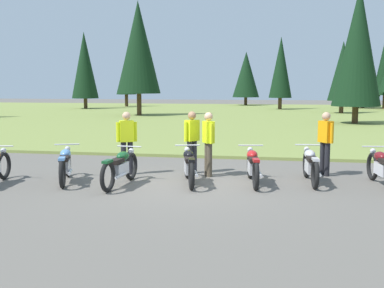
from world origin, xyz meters
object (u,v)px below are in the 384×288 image
Objects in this scene: motorcycle_silver at (311,165)px; rider_near_row_end at (192,138)px; rider_with_back_turned at (325,140)px; motorcycle_red at (253,166)px; rider_in_hivis_vest at (127,139)px; motorcycle_sky_blue at (65,164)px; motorcycle_british_green at (120,167)px; motorcycle_black at (189,166)px; rider_checking_bike at (208,140)px; motorcycle_maroon at (382,168)px.

motorcycle_silver is 3.19m from rider_near_row_end.
rider_with_back_turned and rider_near_row_end have the same top height.
motorcycle_red is 1.25× the size of rider_in_hivis_vest.
motorcycle_silver is at bearing 9.53° from motorcycle_sky_blue.
rider_with_back_turned is (0.43, 1.03, 0.51)m from motorcycle_silver.
rider_in_hivis_vest is (-0.29, 1.37, 0.51)m from motorcycle_british_green.
motorcycle_black is 1.17m from rider_checking_bike.
motorcycle_british_green is 1.26× the size of rider_checking_bike.
motorcycle_maroon is 6.38m from rider_in_hivis_vest.
motorcycle_sky_blue is 1.77m from rider_in_hivis_vest.
motorcycle_maroon is 1.25× the size of rider_with_back_turned.
motorcycle_silver is (4.43, 1.14, 0.00)m from motorcycle_british_green.
rider_checking_bike is at bearing -167.91° from rider_with_back_turned.
motorcycle_red is 2.33m from rider_with_back_turned.
motorcycle_sky_blue is at bearing -148.71° from rider_near_row_end.
rider_near_row_end is (2.83, 1.72, 0.51)m from motorcycle_sky_blue.
motorcycle_sky_blue is 0.96× the size of motorcycle_red.
motorcycle_sky_blue is 1.20× the size of rider_checking_bike.
rider_near_row_end is (1.37, 1.87, 0.51)m from motorcycle_british_green.
motorcycle_sky_blue is at bearing -172.99° from motorcycle_black.
motorcycle_sky_blue is 3.35m from rider_near_row_end.
rider_in_hivis_vest is (-2.16, -0.16, 0.00)m from rider_checking_bike.
rider_near_row_end is at bearing 166.53° from motorcycle_silver.
rider_in_hivis_vest is at bearing 46.09° from motorcycle_sky_blue.
rider_near_row_end is at bearing 145.41° from rider_checking_bike.
motorcycle_maroon is 1.25× the size of rider_in_hivis_vest.
motorcycle_sky_blue and motorcycle_silver have the same top height.
motorcycle_sky_blue is 1.47m from motorcycle_british_green.
motorcycle_red is at bearing -32.99° from rider_near_row_end.
motorcycle_british_green is 2.37m from rider_near_row_end.
rider_with_back_turned and rider_in_hivis_vest have the same top height.
rider_checking_bike reaches higher than motorcycle_british_green.
motorcycle_british_green is at bearing -78.06° from rider_in_hivis_vest.
rider_with_back_turned is at bearing 138.26° from motorcycle_maroon.
motorcycle_red is 1.00× the size of motorcycle_maroon.
motorcycle_maroon is (4.52, 0.57, 0.00)m from motorcycle_black.
rider_with_back_turned reaches higher than motorcycle_maroon.
motorcycle_black is at bearing -24.72° from rider_in_hivis_vest.
rider_near_row_end is at bearing 170.57° from motorcycle_maroon.
rider_in_hivis_vest is (-4.72, 0.23, 0.51)m from motorcycle_silver.
rider_checking_bike is (3.33, 1.38, 0.51)m from motorcycle_sky_blue.
motorcycle_maroon is at bearing -1.64° from motorcycle_silver.
rider_with_back_turned is 1.00× the size of rider_in_hivis_vest.
motorcycle_black is 1.23× the size of rider_checking_bike.
motorcycle_sky_blue is 3.64m from rider_checking_bike.
motorcycle_black is at bearing -170.39° from motorcycle_red.
motorcycle_sky_blue is 3.04m from motorcycle_black.
motorcycle_silver is (5.89, 0.99, 0.00)m from motorcycle_sky_blue.
motorcycle_sky_blue is at bearing -162.27° from rider_with_back_turned.
rider_checking_bike and rider_in_hivis_vest have the same top height.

